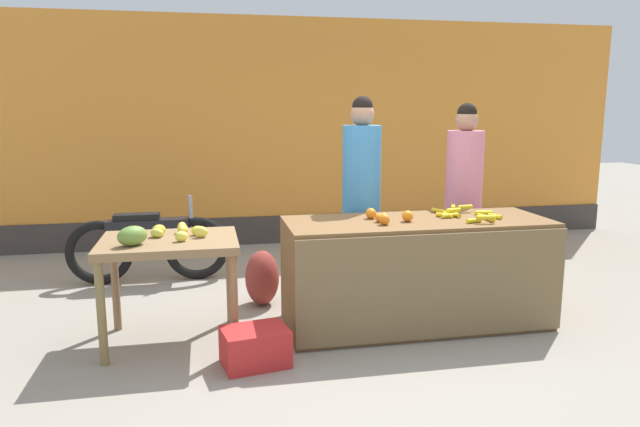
{
  "coord_description": "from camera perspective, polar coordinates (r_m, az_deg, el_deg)",
  "views": [
    {
      "loc": [
        -1.15,
        -4.27,
        1.75
      ],
      "look_at": [
        -0.26,
        0.15,
        0.92
      ],
      "focal_mm": 32.4,
      "sensor_mm": 36.0,
      "label": 1
    }
  ],
  "objects": [
    {
      "name": "mango_papaya_pile",
      "position": [
        4.33,
        -15.89,
        -1.91
      ],
      "size": [
        0.65,
        0.54,
        0.14
      ],
      "color": "yellow",
      "rests_on": "side_table_wooden"
    },
    {
      "name": "banana_bunch_pile",
      "position": [
        4.83,
        14.19,
        -0.06
      ],
      "size": [
        0.5,
        0.6,
        0.07
      ],
      "color": "yellow",
      "rests_on": "fruit_stall_counter"
    },
    {
      "name": "vendor_woman_blue_shirt",
      "position": [
        5.15,
        4.1,
        1.32
      ],
      "size": [
        0.34,
        0.34,
        1.84
      ],
      "color": "#33333D",
      "rests_on": "ground"
    },
    {
      "name": "parked_motorcycle",
      "position": [
        6.06,
        -16.59,
        -2.81
      ],
      "size": [
        1.6,
        0.18,
        0.88
      ],
      "color": "black",
      "rests_on": "ground"
    },
    {
      "name": "produce_crate",
      "position": [
        4.08,
        -6.42,
        -12.94
      ],
      "size": [
        0.49,
        0.39,
        0.26
      ],
      "primitive_type": "cube",
      "rotation": [
        0.0,
        0.0,
        0.18
      ],
      "color": "red",
      "rests_on": "ground"
    },
    {
      "name": "orange_pile",
      "position": [
        4.53,
        6.57,
        -0.31
      ],
      "size": [
        0.33,
        0.34,
        0.09
      ],
      "color": "orange",
      "rests_on": "fruit_stall_counter"
    },
    {
      "name": "ground_plane",
      "position": [
        4.75,
        3.53,
        -11.14
      ],
      "size": [
        24.0,
        24.0,
        0.0
      ],
      "primitive_type": "plane",
      "color": "gray"
    },
    {
      "name": "vendor_woman_pink_shirt",
      "position": [
        5.6,
        13.96,
        1.44
      ],
      "size": [
        0.34,
        0.34,
        1.79
      ],
      "color": "#33333D",
      "rests_on": "ground"
    },
    {
      "name": "fruit_stall_counter",
      "position": [
        4.75,
        9.51,
        -5.77
      ],
      "size": [
        2.11,
        0.8,
        0.87
      ],
      "color": "brown",
      "rests_on": "ground"
    },
    {
      "name": "market_wall_back",
      "position": [
        7.53,
        -2.56,
        7.77
      ],
      "size": [
        8.86,
        0.23,
        2.85
      ],
      "color": "orange",
      "rests_on": "ground"
    },
    {
      "name": "side_table_wooden",
      "position": [
        4.41,
        -14.64,
        -3.79
      ],
      "size": [
        0.99,
        0.75,
        0.8
      ],
      "color": "olive",
      "rests_on": "ground"
    },
    {
      "name": "produce_sack",
      "position": [
        5.21,
        -5.73,
        -6.34
      ],
      "size": [
        0.38,
        0.42,
        0.49
      ],
      "primitive_type": "ellipsoid",
      "rotation": [
        0.0,
        0.0,
        1.33
      ],
      "color": "maroon",
      "rests_on": "ground"
    }
  ]
}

